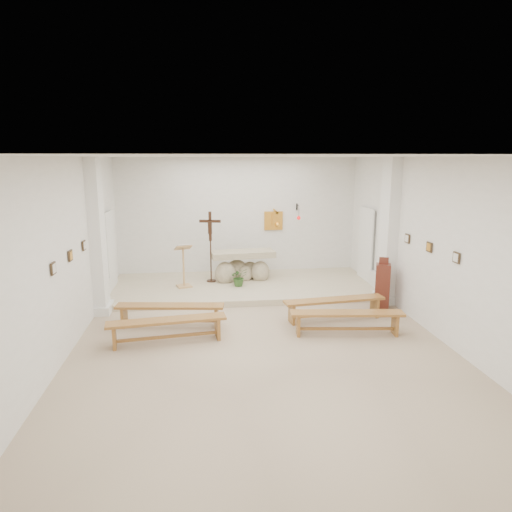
{
  "coord_description": "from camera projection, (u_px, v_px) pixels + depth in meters",
  "views": [
    {
      "loc": [
        -1.05,
        -8.31,
        3.47
      ],
      "look_at": [
        0.13,
        1.6,
        1.32
      ],
      "focal_mm": 32.0,
      "sensor_mm": 36.0,
      "label": 1
    }
  ],
  "objects": [
    {
      "name": "ground",
      "position": [
        259.0,
        339.0,
        8.92
      ],
      "size": [
        7.0,
        10.0,
        0.0
      ],
      "primitive_type": "cube",
      "color": "#C2AB8C",
      "rests_on": "ground"
    },
    {
      "name": "pilaster_right",
      "position": [
        389.0,
        232.0,
        10.88
      ],
      "size": [
        0.26,
        0.55,
        3.5
      ],
      "primitive_type": "cube",
      "color": "white",
      "rests_on": "ground"
    },
    {
      "name": "radiator_right",
      "position": [
        377.0,
        283.0,
        11.88
      ],
      "size": [
        0.1,
        0.85,
        0.52
      ],
      "primitive_type": "cube",
      "color": "silver",
      "rests_on": "ground"
    },
    {
      "name": "bench_right_second",
      "position": [
        347.0,
        318.0,
        9.08
      ],
      "size": [
        2.27,
        0.61,
        0.48
      ],
      "rotation": [
        0.0,
        0.0,
        -0.11
      ],
      "color": "olive",
      "rests_on": "ground"
    },
    {
      "name": "sanctuary_lamp",
      "position": [
        299.0,
        216.0,
        13.31
      ],
      "size": [
        0.11,
        0.36,
        0.44
      ],
      "color": "black",
      "rests_on": "wall_back"
    },
    {
      "name": "donation_pedestal",
      "position": [
        382.0,
        286.0,
        10.66
      ],
      "size": [
        0.42,
        0.42,
        1.23
      ],
      "rotation": [
        0.0,
        0.0,
        -0.36
      ],
      "color": "#5E231A",
      "rests_on": "ground"
    },
    {
      "name": "wall_left",
      "position": [
        66.0,
        256.0,
        8.15
      ],
      "size": [
        0.02,
        10.0,
        3.5
      ],
      "primitive_type": "cube",
      "color": "white",
      "rests_on": "ground"
    },
    {
      "name": "station_frame_right_mid",
      "position": [
        429.0,
        247.0,
        9.16
      ],
      "size": [
        0.03,
        0.2,
        0.2
      ],
      "primitive_type": "cube",
      "color": "#3A2A19",
      "rests_on": "wall_right"
    },
    {
      "name": "station_frame_left_rear",
      "position": [
        84.0,
        245.0,
        9.32
      ],
      "size": [
        0.03,
        0.2,
        0.2
      ],
      "primitive_type": "cube",
      "color": "#3A2A19",
      "rests_on": "wall_left"
    },
    {
      "name": "bench_right_front",
      "position": [
        334.0,
        304.0,
        9.93
      ],
      "size": [
        2.27,
        0.62,
        0.48
      ],
      "rotation": [
        0.0,
        0.0,
        0.12
      ],
      "color": "olive",
      "rests_on": "ground"
    },
    {
      "name": "station_frame_right_front",
      "position": [
        456.0,
        258.0,
        8.18
      ],
      "size": [
        0.03,
        0.2,
        0.2
      ],
      "primitive_type": "cube",
      "color": "#3A2A19",
      "rests_on": "wall_right"
    },
    {
      "name": "crucifix_stand",
      "position": [
        210.0,
        242.0,
        12.29
      ],
      "size": [
        0.58,
        0.25,
        1.93
      ],
      "rotation": [
        0.0,
        0.0,
        -0.21
      ],
      "color": "#321C0F",
      "rests_on": "sanctuary_platform"
    },
    {
      "name": "wall_back",
      "position": [
        238.0,
        218.0,
        13.4
      ],
      "size": [
        7.0,
        0.02,
        3.5
      ],
      "primitive_type": "cube",
      "color": "white",
      "rests_on": "ground"
    },
    {
      "name": "station_frame_left_front",
      "position": [
        53.0,
        268.0,
        7.38
      ],
      "size": [
        0.03,
        0.2,
        0.2
      ],
      "primitive_type": "cube",
      "color": "#3A2A19",
      "rests_on": "wall_left"
    },
    {
      "name": "ceiling",
      "position": [
        259.0,
        157.0,
        8.19
      ],
      "size": [
        7.0,
        10.0,
        0.02
      ],
      "primitive_type": "cube",
      "color": "silver",
      "rests_on": "wall_back"
    },
    {
      "name": "bench_left_front",
      "position": [
        170.0,
        310.0,
        9.52
      ],
      "size": [
        2.28,
        0.64,
        0.48
      ],
      "rotation": [
        0.0,
        0.0,
        -0.13
      ],
      "color": "olive",
      "rests_on": "ground"
    },
    {
      "name": "pilaster_left",
      "position": [
        97.0,
        237.0,
        10.1
      ],
      "size": [
        0.26,
        0.55,
        3.5
      ],
      "primitive_type": "cube",
      "color": "white",
      "rests_on": "ground"
    },
    {
      "name": "sanctuary_platform",
      "position": [
        243.0,
        286.0,
        12.3
      ],
      "size": [
        6.98,
        3.0,
        0.15
      ],
      "primitive_type": "cube",
      "color": "#C4B597",
      "rests_on": "ground"
    },
    {
      "name": "station_frame_right_rear",
      "position": [
        407.0,
        238.0,
        10.13
      ],
      "size": [
        0.03,
        0.2,
        0.2
      ],
      "primitive_type": "cube",
      "color": "#3A2A19",
      "rests_on": "wall_right"
    },
    {
      "name": "gold_wall_relief",
      "position": [
        273.0,
        221.0,
        13.51
      ],
      "size": [
        0.55,
        0.04,
        0.55
      ],
      "primitive_type": "cube",
      "color": "gold",
      "rests_on": "wall_back"
    },
    {
      "name": "station_frame_left_mid",
      "position": [
        70.0,
        256.0,
        8.35
      ],
      "size": [
        0.03,
        0.2,
        0.2
      ],
      "primitive_type": "cube",
      "color": "#3A2A19",
      "rests_on": "wall_left"
    },
    {
      "name": "wall_right",
      "position": [
        435.0,
        247.0,
        8.96
      ],
      "size": [
        0.02,
        10.0,
        3.5
      ],
      "primitive_type": "cube",
      "color": "white",
      "rests_on": "ground"
    },
    {
      "name": "radiator_left",
      "position": [
        106.0,
        292.0,
        11.09
      ],
      "size": [
        0.1,
        0.85,
        0.52
      ],
      "primitive_type": "cube",
      "color": "silver",
      "rests_on": "ground"
    },
    {
      "name": "bench_left_second",
      "position": [
        167.0,
        325.0,
        8.67
      ],
      "size": [
        2.28,
        0.64,
        0.48
      ],
      "rotation": [
        0.0,
        0.0,
        0.13
      ],
      "color": "olive",
      "rests_on": "ground"
    },
    {
      "name": "altar",
      "position": [
        242.0,
        268.0,
        12.64
      ],
      "size": [
        1.79,
        0.86,
        0.89
      ],
      "rotation": [
        0.0,
        0.0,
        0.1
      ],
      "color": "beige",
      "rests_on": "sanctuary_platform"
    },
    {
      "name": "lectern",
      "position": [
        184.0,
        266.0,
        11.88
      ],
      "size": [
        0.49,
        0.45,
        1.17
      ],
      "rotation": [
        0.0,
        0.0,
        0.31
      ],
      "color": "tan",
      "rests_on": "sanctuary_platform"
    },
    {
      "name": "potted_plant",
      "position": [
        239.0,
        277.0,
        12.03
      ],
      "size": [
        0.5,
        0.45,
        0.49
      ],
      "primitive_type": "imported",
      "rotation": [
        0.0,
        0.0,
        0.17
      ],
      "color": "#2D5221",
      "rests_on": "sanctuary_platform"
    }
  ]
}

